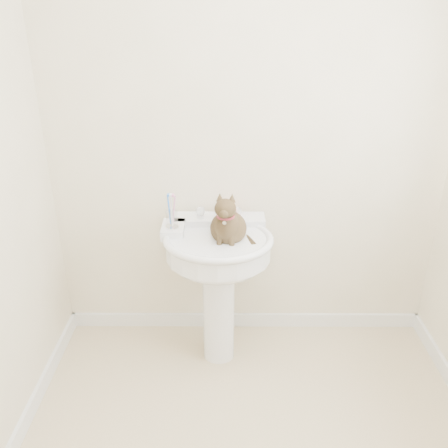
{
  "coord_description": "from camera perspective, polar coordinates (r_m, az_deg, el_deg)",
  "views": [
    {
      "loc": [
        -0.12,
        -1.39,
        1.88
      ],
      "look_at": [
        -0.13,
        0.8,
        0.85
      ],
      "focal_mm": 38.0,
      "sensor_mm": 36.0,
      "label": 1
    }
  ],
  "objects": [
    {
      "name": "baseboard_back",
      "position": [
        3.09,
        2.5,
        -11.45
      ],
      "size": [
        2.2,
        0.02,
        0.09
      ],
      "primitive_type": "cube",
      "color": "white",
      "rests_on": "floor"
    },
    {
      "name": "faucet",
      "position": [
        2.56,
        -0.65,
        1.36
      ],
      "size": [
        0.28,
        0.12,
        0.14
      ],
      "color": "silver",
      "rests_on": "pedestal_sink"
    },
    {
      "name": "toothbrush_cup",
      "position": [
        2.48,
        -6.27,
        0.6
      ],
      "size": [
        0.07,
        0.07,
        0.18
      ],
      "rotation": [
        0.0,
        0.0,
        -0.24
      ],
      "color": "silver",
      "rests_on": "pedestal_sink"
    },
    {
      "name": "pedestal_sink",
      "position": [
        2.53,
        -0.73,
        -4.43
      ],
      "size": [
        0.59,
        0.58,
        0.81
      ],
      "color": "white",
      "rests_on": "floor"
    },
    {
      "name": "cat",
      "position": [
        2.42,
        0.51,
        -0.17
      ],
      "size": [
        0.21,
        0.26,
        0.38
      ],
      "rotation": [
        0.0,
        0.0,
        -0.15
      ],
      "color": "#503E1F",
      "rests_on": "pedestal_sink"
    },
    {
      "name": "soap_bar",
      "position": [
        2.65,
        0.54,
        1.57
      ],
      "size": [
        0.09,
        0.06,
        0.03
      ],
      "primitive_type": "cube",
      "rotation": [
        0.0,
        0.0,
        0.07
      ],
      "color": "#FF3614",
      "rests_on": "pedestal_sink"
    },
    {
      "name": "wall_back",
      "position": [
        2.57,
        2.99,
        10.84
      ],
      "size": [
        2.2,
        0.0,
        2.5
      ],
      "primitive_type": null,
      "color": "#F0E2C3",
      "rests_on": "ground"
    }
  ]
}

